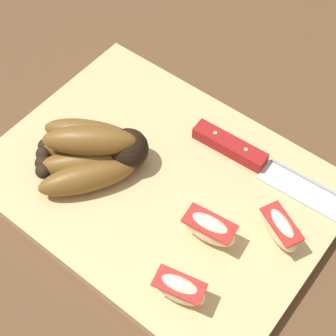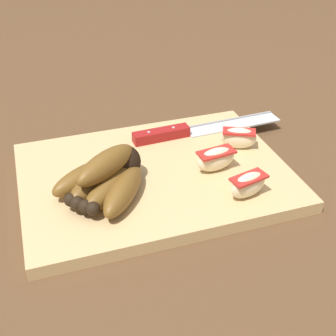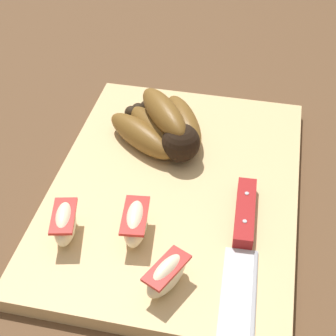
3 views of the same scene
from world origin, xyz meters
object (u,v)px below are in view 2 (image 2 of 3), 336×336
(banana_bunch, at_px, (107,178))
(apple_wedge_middle, at_px, (239,138))
(apple_wedge_far, at_px, (248,184))
(apple_wedge_near, at_px, (216,159))
(chefs_knife, at_px, (187,131))

(banana_bunch, relative_size, apple_wedge_middle, 2.41)
(apple_wedge_far, bearing_deg, banana_bunch, -20.81)
(apple_wedge_near, relative_size, apple_wedge_far, 1.06)
(apple_wedge_middle, bearing_deg, banana_bunch, 12.97)
(chefs_knife, relative_size, apple_wedge_middle, 4.47)
(apple_wedge_near, relative_size, apple_wedge_middle, 1.05)
(chefs_knife, bearing_deg, apple_wedge_far, 95.75)
(chefs_knife, xyz_separation_m, apple_wedge_far, (-0.02, 0.20, 0.01))
(chefs_knife, distance_m, apple_wedge_middle, 0.10)
(apple_wedge_middle, height_order, apple_wedge_far, same)
(chefs_knife, height_order, apple_wedge_middle, apple_wedge_middle)
(chefs_knife, bearing_deg, apple_wedge_near, 91.51)
(apple_wedge_near, height_order, apple_wedge_middle, same)
(chefs_knife, relative_size, apple_wedge_far, 4.52)
(apple_wedge_far, bearing_deg, chefs_knife, -84.25)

